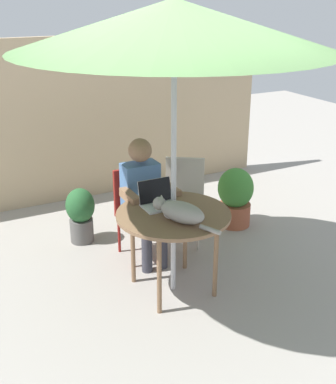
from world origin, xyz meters
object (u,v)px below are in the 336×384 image
object	(u,v)px
chair_empty	(184,194)
cat	(180,212)
patio_table	(173,220)
potted_plant_by_chair	(235,196)
patio_umbrella	(174,25)
person_seated	(144,195)
potted_plant_near_fence	(81,213)
chair_occupied	(137,206)
laptop	(157,198)

from	to	relation	value
chair_empty	cat	bearing A→B (deg)	-120.72
patio_table	potted_plant_by_chair	xyz separation A→B (m)	(1.22, 0.85, -0.33)
patio_umbrella	chair_empty	size ratio (longest dim) A/B	2.79
chair_empty	person_seated	size ratio (longest dim) A/B	0.72
patio_umbrella	potted_plant_near_fence	xyz separation A→B (m)	(-0.43, 1.25, -1.92)
patio_umbrella	potted_plant_near_fence	distance (m)	2.33
patio_table	person_seated	distance (m)	0.60
patio_table	potted_plant_near_fence	distance (m)	1.37
person_seated	cat	size ratio (longest dim) A/B	1.99
patio_table	person_seated	size ratio (longest dim) A/B	0.80
chair_empty	person_seated	distance (m)	0.62
patio_table	person_seated	xyz separation A→B (m)	(0.00, 0.60, 0.00)
patio_table	chair_occupied	distance (m)	0.78
chair_occupied	person_seated	bearing A→B (deg)	-90.00
chair_empty	chair_occupied	bearing A→B (deg)	-174.32
cat	potted_plant_by_chair	xyz separation A→B (m)	(1.26, 1.02, -0.48)
patio_umbrella	patio_table	bearing A→B (deg)	0.00
laptop	potted_plant_by_chair	bearing A→B (deg)	26.86
chair_occupied	potted_plant_by_chair	xyz separation A→B (m)	(1.22, 0.09, -0.16)
person_seated	potted_plant_by_chair	bearing A→B (deg)	11.39
patio_table	cat	size ratio (longest dim) A/B	1.59
patio_umbrella	laptop	bearing A→B (deg)	102.88
cat	potted_plant_by_chair	size ratio (longest dim) A/B	0.91
patio_table	potted_plant_by_chair	world-z (taller)	patio_table
chair_occupied	chair_empty	xyz separation A→B (m)	(0.55, 0.05, 0.00)
person_seated	laptop	distance (m)	0.42
chair_occupied	person_seated	distance (m)	0.23
chair_occupied	chair_empty	size ratio (longest dim) A/B	1.00
chair_occupied	cat	bearing A→B (deg)	-92.11
person_seated	potted_plant_near_fence	bearing A→B (deg)	123.98
cat	potted_plant_by_chair	distance (m)	1.69
chair_occupied	person_seated	xyz separation A→B (m)	(0.00, -0.16, 0.17)
potted_plant_by_chair	cat	bearing A→B (deg)	-140.92
patio_umbrella	chair_empty	xyz separation A→B (m)	(0.55, 0.82, -1.73)
chair_occupied	cat	xyz separation A→B (m)	(-0.03, -0.93, 0.32)
person_seated	cat	bearing A→B (deg)	-92.54
cat	potted_plant_near_fence	bearing A→B (deg)	105.70
patio_table	patio_umbrella	xyz separation A→B (m)	(0.00, 0.00, 1.56)
chair_occupied	laptop	bearing A→B (deg)	-94.88
patio_table	laptop	distance (m)	0.25
person_seated	patio_table	bearing A→B (deg)	-90.00
chair_empty	laptop	size ratio (longest dim) A/B	2.90
patio_table	chair_empty	world-z (taller)	chair_empty
potted_plant_near_fence	potted_plant_by_chair	xyz separation A→B (m)	(1.66, -0.40, 0.02)
patio_table	chair_occupied	world-z (taller)	chair_occupied
chair_empty	laptop	xyz separation A→B (m)	(-0.60, -0.61, 0.30)
chair_occupied	potted_plant_near_fence	world-z (taller)	chair_occupied
patio_umbrella	chair_empty	distance (m)	1.99
patio_table	chair_occupied	bearing A→B (deg)	90.00
patio_table	chair_occupied	size ratio (longest dim) A/B	1.11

